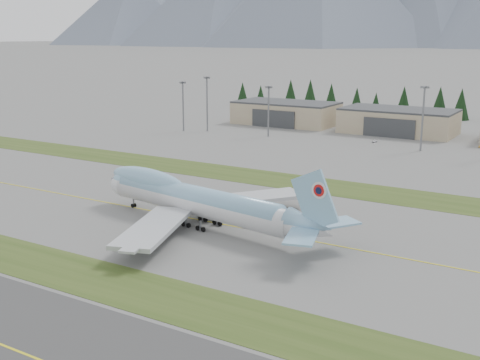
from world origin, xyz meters
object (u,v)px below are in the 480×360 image
Objects in this scene: boeing_747_freighter at (196,200)px; hangar_center at (398,121)px; hangar_left at (286,113)px; service_vehicle_a at (374,142)px.

boeing_747_freighter reaches higher than hangar_center.
boeing_747_freighter is 1.41× the size of hangar_left.
hangar_center is at bearing 99.26° from boeing_747_freighter.
service_vehicle_a is (-1.09, 125.50, -5.84)m from boeing_747_freighter.
hangar_center is (55.00, 0.00, 0.00)m from hangar_left.
hangar_left is (-55.02, 153.18, -0.45)m from boeing_747_freighter.
hangar_center is at bearing 0.00° from hangar_left.
hangar_center is (-0.02, 153.18, -0.45)m from boeing_747_freighter.
boeing_747_freighter is at bearing -89.99° from hangar_center.
hangar_left reaches higher than service_vehicle_a.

